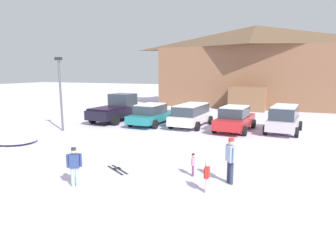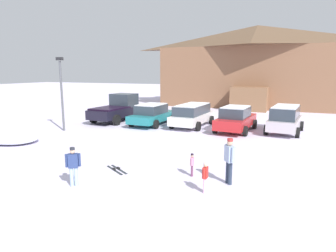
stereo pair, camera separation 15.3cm
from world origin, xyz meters
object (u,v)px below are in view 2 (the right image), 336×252
at_px(parked_white_suv, 192,114).
at_px(pickup_truck, 119,109).
at_px(parked_red_sedan, 236,119).
at_px(skier_child_in_red_jacket, 205,176).
at_px(ski_lodge, 256,66).
at_px(parked_teal_hatchback, 152,114).
at_px(lamp_post, 61,90).
at_px(skier_adult_in_blue_parka, 229,158).
at_px(plowed_snow_pile, 14,138).
at_px(parked_silver_wagon, 285,119).
at_px(skier_child_in_pink_snowsuit, 192,163).
at_px(pair_of_skis, 117,169).
at_px(skier_teen_in_navy_coat, 73,164).

bearing_deg(parked_white_suv, pickup_truck, 179.00).
height_order(parked_red_sedan, skier_child_in_red_jacket, parked_red_sedan).
xyz_separation_m(ski_lodge, skier_child_in_red_jacket, (1.69, -26.56, -3.97)).
height_order(ski_lodge, parked_white_suv, ski_lodge).
distance_m(parked_teal_hatchback, lamp_post, 6.65).
height_order(ski_lodge, lamp_post, ski_lodge).
relative_size(parked_red_sedan, skier_adult_in_blue_parka, 2.81).
distance_m(parked_white_suv, plowed_snow_pile, 11.68).
distance_m(parked_silver_wagon, lamp_post, 14.87).
xyz_separation_m(skier_child_in_pink_snowsuit, lamp_post, (-10.87, 5.16, 2.28)).
xyz_separation_m(parked_red_sedan, pair_of_skis, (-3.01, -10.07, -0.82)).
bearing_deg(pickup_truck, parked_silver_wagon, 0.32).
bearing_deg(lamp_post, parked_silver_wagon, 20.07).
relative_size(parked_teal_hatchback, skier_adult_in_blue_parka, 2.89).
distance_m(parked_teal_hatchback, skier_adult_in_blue_parka, 12.52).
bearing_deg(parked_white_suv, skier_child_in_red_jacket, -69.77).
height_order(skier_child_in_pink_snowsuit, skier_teen_in_navy_coat, skier_teen_in_navy_coat).
bearing_deg(skier_teen_in_navy_coat, parked_white_suv, 89.12).
relative_size(ski_lodge, skier_adult_in_blue_parka, 12.63).
xyz_separation_m(parked_white_suv, skier_child_in_pink_snowsuit, (3.30, -10.04, -0.38)).
xyz_separation_m(pickup_truck, plowed_snow_pile, (-1.41, -8.83, -0.74)).
relative_size(ski_lodge, parked_red_sedan, 4.50).
bearing_deg(parked_red_sedan, lamp_post, -157.84).
distance_m(pickup_truck, plowed_snow_pile, 8.97).
height_order(parked_teal_hatchback, skier_child_in_pink_snowsuit, parked_teal_hatchback).
relative_size(parked_silver_wagon, skier_teen_in_navy_coat, 3.04).
height_order(parked_red_sedan, pickup_truck, pickup_truck).
xyz_separation_m(parked_teal_hatchback, skier_child_in_pink_snowsuit, (6.31, -9.58, -0.30)).
distance_m(parked_silver_wagon, skier_teen_in_navy_coat, 14.37).
relative_size(pickup_truck, pair_of_skis, 4.04).
distance_m(parked_teal_hatchback, skier_teen_in_navy_coat, 12.50).
bearing_deg(parked_red_sedan, plowed_snow_pile, -143.11).
height_order(pickup_truck, skier_child_in_red_jacket, pickup_truck).
height_order(parked_teal_hatchback, pickup_truck, pickup_truck).
relative_size(parked_red_sedan, pickup_truck, 0.88).
xyz_separation_m(skier_teen_in_navy_coat, skier_child_in_red_jacket, (4.40, 1.24, -0.20)).
height_order(pair_of_skis, lamp_post, lamp_post).
relative_size(skier_child_in_pink_snowsuit, lamp_post, 0.18).
relative_size(parked_white_suv, parked_silver_wagon, 1.13).
height_order(parked_silver_wagon, skier_child_in_red_jacket, parked_silver_wagon).
bearing_deg(plowed_snow_pile, parked_red_sedan, 36.89).
bearing_deg(skier_child_in_red_jacket, skier_teen_in_navy_coat, -164.28).
xyz_separation_m(parked_red_sedan, skier_adult_in_blue_parka, (1.54, -9.79, 0.10)).
relative_size(ski_lodge, skier_teen_in_navy_coat, 14.99).
bearing_deg(parked_red_sedan, ski_lodge, 92.61).
bearing_deg(skier_child_in_pink_snowsuit, parked_red_sedan, 90.44).
relative_size(parked_teal_hatchback, skier_child_in_pink_snowsuit, 5.40).
height_order(parked_white_suv, parked_silver_wagon, parked_silver_wagon).
distance_m(skier_adult_in_blue_parka, skier_child_in_red_jacket, 1.31).
distance_m(parked_red_sedan, lamp_post, 11.81).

